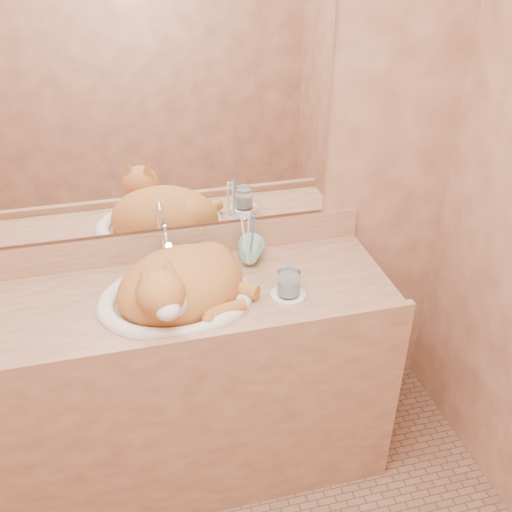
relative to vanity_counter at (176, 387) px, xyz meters
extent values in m
cube|color=#985F45|center=(0.00, 0.28, 0.82)|extent=(2.40, 0.02, 2.50)
cube|color=white|center=(0.00, 0.26, 0.97)|extent=(1.30, 0.02, 0.80)
imported|color=#7ECBAD|center=(0.09, 0.10, 0.51)|extent=(0.08, 0.08, 0.17)
imported|color=#7ECBAD|center=(0.32, 0.11, 0.47)|extent=(0.14, 0.14, 0.10)
cylinder|color=white|center=(0.41, -0.09, 0.43)|extent=(0.12, 0.12, 0.01)
cylinder|color=white|center=(0.41, -0.09, 0.48)|extent=(0.08, 0.08, 0.09)
camera|label=1|loc=(-0.09, -1.63, 1.60)|focal=40.00mm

